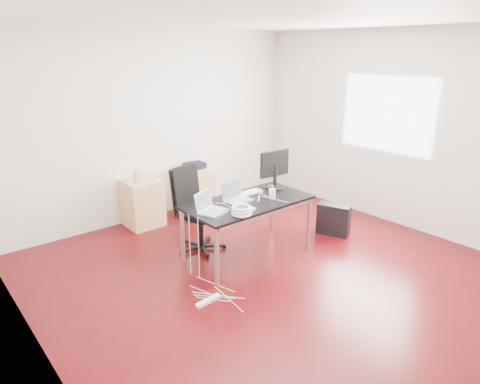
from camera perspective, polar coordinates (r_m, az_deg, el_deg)
room_shell at (r=4.70m, az=4.63°, el=4.86°), size 5.00×5.00×5.00m
desk at (r=5.29m, az=1.09°, el=-1.74°), size 1.60×0.80×0.73m
office_chair at (r=5.54m, az=-6.04°, el=-1.68°), size 0.59×0.61×1.08m
filing_cabinet_left at (r=6.48m, az=-12.86°, el=-1.42°), size 0.50×0.50×0.70m
filing_cabinet_right at (r=6.90m, az=-6.20°, el=0.19°), size 0.50×0.50×0.70m
pc_tower at (r=6.20m, az=12.37°, el=-3.59°), size 0.36×0.49×0.44m
wastebasket at (r=6.56m, az=-6.38°, el=-2.75°), size 0.32×0.32×0.28m
power_strip at (r=4.61m, az=-4.26°, el=-14.26°), size 0.30×0.09×0.04m
laptop_left at (r=4.92m, az=-4.07°, el=-2.01°), size 0.40×0.36×0.23m
laptop_right at (r=5.26m, az=-0.48°, el=-0.59°), size 0.36×0.29×0.23m
monitor at (r=5.69m, az=4.63°, el=3.26°), size 0.45×0.26×0.51m
keyboard at (r=5.52m, az=0.96°, el=-0.16°), size 0.44×0.15×0.02m
cup_white at (r=5.35m, az=4.32°, el=-0.24°), size 0.10×0.10×0.12m
cup_brown at (r=5.56m, az=4.21°, el=0.38°), size 0.09×0.09×0.10m
cable_coil at (r=4.81m, az=0.22°, el=-2.49°), size 0.24×0.24×0.11m
power_adapter at (r=4.96m, az=1.53°, el=-2.29°), size 0.09×0.09×0.03m
speaker at (r=6.24m, az=-13.52°, el=2.03°), size 0.10×0.09×0.18m
navy_garment at (r=6.86m, az=-6.05°, el=3.54°), size 0.31×0.26×0.09m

